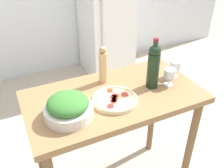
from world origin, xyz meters
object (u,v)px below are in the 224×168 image
Objects in this scene: refrigerator at (106,13)px; wine_glass_far at (175,66)px; wine_glass_near at (170,74)px; homemade_pizza at (115,99)px; pepper_mill at (103,65)px; salad_bowl at (68,107)px; wine_bottle at (154,65)px.

refrigerator is 1.90m from wine_glass_far.
wine_glass_near is 0.13m from wine_glass_far.
homemade_pizza is (-0.41, -0.01, -0.07)m from wine_glass_near.
homemade_pizza is at bearing -112.69° from refrigerator.
pepper_mill is 0.43m from salad_bowl.
refrigerator is 14.68× the size of wine_glass_near.
wine_glass_near is at bearing -143.43° from wine_glass_far.
wine_glass_near is at bearing -15.90° from wine_bottle.
salad_bowl reaches higher than wine_glass_near.
wine_glass_near is 0.71m from salad_bowl.
refrigerator reaches higher than pepper_mill.
homemade_pizza is (-0.82, -1.97, 0.08)m from refrigerator.
wine_bottle is at bearing -35.78° from pepper_mill.
salad_bowl is at bearing -141.64° from pepper_mill.
pepper_mill is 0.96× the size of salad_bowl.
salad_bowl is 0.98× the size of homemade_pizza.
wine_glass_far is at bearing 10.19° from homemade_pizza.
pepper_mill is at bearing -114.65° from refrigerator.
pepper_mill is (-0.27, 0.19, -0.03)m from wine_bottle.
homemade_pizza is at bearing 3.91° from salad_bowl.
pepper_mill reaches higher than homemade_pizza.
pepper_mill reaches higher than wine_glass_near.
wine_bottle is 0.24m from wine_glass_far.
wine_bottle is at bearing 8.76° from homemade_pizza.
wine_bottle is at bearing -105.22° from refrigerator.
wine_glass_far is (0.22, 0.05, -0.08)m from wine_bottle.
refrigerator is 14.68× the size of wine_glass_far.
wine_bottle reaches higher than salad_bowl.
refrigerator is 2.13m from homemade_pizza.
salad_bowl is (-1.12, -1.99, 0.13)m from refrigerator.
wine_glass_near is (0.11, -0.03, -0.08)m from wine_bottle.
refrigerator is at bearing 60.56° from salad_bowl.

